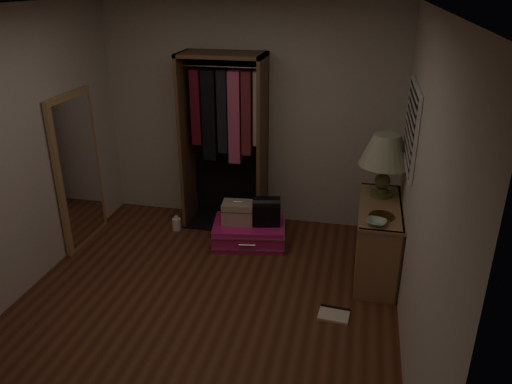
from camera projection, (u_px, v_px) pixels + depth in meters
ground at (202, 310)px, 4.56m from camera, size 4.00×4.00×0.00m
room_walls at (204, 153)px, 3.99m from camera, size 3.52×4.02×2.60m
console_bookshelf at (377, 236)px, 5.04m from camera, size 0.42×1.12×0.75m
open_wardrobe at (226, 128)px, 5.71m from camera, size 0.95×0.50×2.05m
floor_mirror at (78, 171)px, 5.45m from camera, size 0.06×0.80×1.70m
pink_suitcase at (249, 233)px, 5.67m from camera, size 0.90×0.71×0.25m
train_case at (238, 212)px, 5.60m from camera, size 0.38×0.28×0.26m
black_bag at (266, 210)px, 5.53m from camera, size 0.34×0.26×0.33m
table_lamp at (386, 152)px, 4.89m from camera, size 0.59×0.59×0.65m
brass_tray at (382, 216)px, 4.63m from camera, size 0.30×0.30×0.01m
ceramic_bowl at (376, 222)px, 4.47m from camera, size 0.22×0.22×0.04m
white_jug at (177, 224)px, 5.98m from camera, size 0.12×0.12×0.18m
floor_book at (334, 314)px, 4.49m from camera, size 0.29×0.24×0.03m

